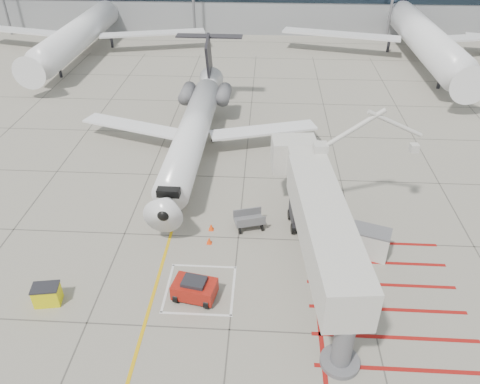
# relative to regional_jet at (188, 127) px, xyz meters

# --- Properties ---
(ground_plane) EXTENTS (260.00, 260.00, 0.00)m
(ground_plane) POSITION_rel_regional_jet_xyz_m (4.74, -13.46, -3.76)
(ground_plane) COLOR gray
(ground_plane) RESTS_ON ground
(regional_jet) EXTENTS (23.21, 29.06, 7.52)m
(regional_jet) POSITION_rel_regional_jet_xyz_m (0.00, 0.00, 0.00)
(regional_jet) COLOR white
(regional_jet) RESTS_ON ground_plane
(jet_bridge) EXTENTS (10.08, 18.36, 7.04)m
(jet_bridge) POSITION_rel_regional_jet_xyz_m (9.94, -13.28, -0.24)
(jet_bridge) COLOR silver
(jet_bridge) RESTS_ON ground_plane
(pushback_tug) EXTENTS (2.74, 2.00, 1.45)m
(pushback_tug) POSITION_rel_regional_jet_xyz_m (2.53, -15.14, -3.04)
(pushback_tug) COLOR #A1190F
(pushback_tug) RESTS_ON ground_plane
(spill_bin) EXTENTS (1.61, 1.21, 1.27)m
(spill_bin) POSITION_rel_regional_jet_xyz_m (-5.96, -16.06, -3.13)
(spill_bin) COLOR yellow
(spill_bin) RESTS_ON ground_plane
(baggage_cart) EXTENTS (2.34, 1.83, 1.30)m
(baggage_cart) POSITION_rel_regional_jet_xyz_m (5.45, -8.24, -3.11)
(baggage_cart) COLOR #5A5B60
(baggage_cart) RESTS_ON ground_plane
(ground_power_unit) EXTENTS (2.80, 2.17, 1.95)m
(ground_power_unit) POSITION_rel_regional_jet_xyz_m (13.41, -10.58, -2.79)
(ground_power_unit) COLOR silver
(ground_power_unit) RESTS_ON ground_plane
(cone_nose) EXTENTS (0.36, 0.36, 0.50)m
(cone_nose) POSITION_rel_regional_jet_xyz_m (2.80, -10.15, -3.51)
(cone_nose) COLOR #F83F0D
(cone_nose) RESTS_ON ground_plane
(cone_side) EXTENTS (0.37, 0.37, 0.51)m
(cone_side) POSITION_rel_regional_jet_xyz_m (2.77, -8.66, -3.51)
(cone_side) COLOR #FF430D
(cone_side) RESTS_ON ground_plane
(bg_aircraft_b) EXTENTS (33.65, 37.39, 11.22)m
(bg_aircraft_b) POSITION_rel_regional_jet_xyz_m (-19.66, 32.54, 1.85)
(bg_aircraft_b) COLOR silver
(bg_aircraft_b) RESTS_ON ground_plane
(bg_aircraft_c) EXTENTS (36.99, 41.09, 12.33)m
(bg_aircraft_c) POSITION_rel_regional_jet_xyz_m (26.88, 32.54, 2.40)
(bg_aircraft_c) COLOR silver
(bg_aircraft_c) RESTS_ON ground_plane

